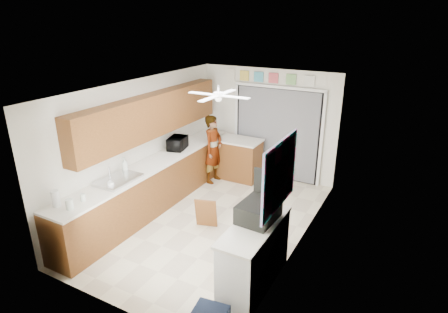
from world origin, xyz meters
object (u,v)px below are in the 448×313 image
at_px(cardboard_box, 233,267).
at_px(microwave, 178,143).
at_px(man, 213,149).
at_px(dog, 264,195).
at_px(paper_towel_roll, 56,199).
at_px(soap_bottle, 125,165).
at_px(suitcase, 259,211).
at_px(cup, 111,185).

bearing_deg(cardboard_box, microwave, 139.46).
height_order(man, dog, man).
distance_m(paper_towel_roll, dog, 3.85).
bearing_deg(dog, cardboard_box, -71.28).
height_order(cardboard_box, dog, dog).
bearing_deg(microwave, paper_towel_roll, 163.03).
distance_m(soap_bottle, paper_towel_roll, 1.47).
height_order(microwave, paper_towel_roll, microwave).
bearing_deg(cardboard_box, man, 124.74).
height_order(suitcase, dog, suitcase).
bearing_deg(man, suitcase, -138.01).
xyz_separation_m(microwave, cardboard_box, (2.33, -1.99, -0.94)).
relative_size(suitcase, man, 0.39).
bearing_deg(suitcase, cup, -172.23).
bearing_deg(paper_towel_roll, microwave, 87.55).
height_order(paper_towel_roll, man, man).
bearing_deg(soap_bottle, cup, -68.79).
relative_size(suitcase, dog, 1.13).
relative_size(man, dog, 2.87).
xyz_separation_m(paper_towel_roll, dog, (2.01, 3.17, -0.85)).
relative_size(paper_towel_roll, man, 0.16).
xyz_separation_m(soap_bottle, dog, (2.02, 1.70, -0.87)).
relative_size(cup, man, 0.07).
bearing_deg(cup, suitcase, 4.61).
distance_m(suitcase, dog, 2.39).
relative_size(cup, paper_towel_roll, 0.45).
relative_size(microwave, dog, 0.88).
bearing_deg(cardboard_box, paper_towel_roll, -159.30).
height_order(soap_bottle, cup, soap_bottle).
bearing_deg(soap_bottle, paper_towel_roll, -89.86).
bearing_deg(microwave, cardboard_box, -145.06).
bearing_deg(suitcase, man, 133.68).
height_order(cup, suitcase, suitcase).
bearing_deg(soap_bottle, man, 75.80).
distance_m(suitcase, man, 3.43).
xyz_separation_m(microwave, dog, (1.89, 0.25, -0.86)).
xyz_separation_m(paper_towel_roll, cardboard_box, (2.45, 0.93, -0.94)).
bearing_deg(soap_bottle, microwave, 84.94).
distance_m(soap_bottle, dog, 2.78).
bearing_deg(cardboard_box, suitcase, 23.85).
relative_size(soap_bottle, suitcase, 0.46).
height_order(microwave, dog, microwave).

